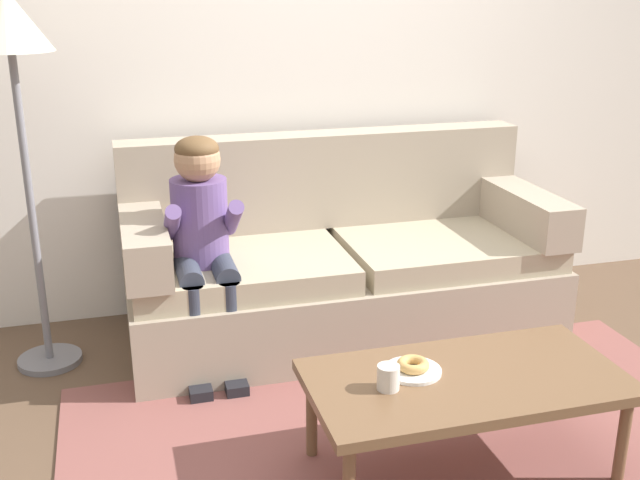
# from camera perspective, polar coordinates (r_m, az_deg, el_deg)

# --- Properties ---
(ground) EXTENTS (10.00, 10.00, 0.00)m
(ground) POSITION_cam_1_polar(r_m,az_deg,el_deg) (3.39, 5.62, -12.53)
(ground) COLOR brown
(wall_back) EXTENTS (8.00, 0.10, 2.80)m
(wall_back) POSITION_cam_1_polar(r_m,az_deg,el_deg) (4.25, -0.72, 13.92)
(wall_back) COLOR silver
(wall_back) RESTS_ON ground
(area_rug) EXTENTS (2.78, 1.61, 0.01)m
(area_rug) POSITION_cam_1_polar(r_m,az_deg,el_deg) (3.20, 7.28, -14.64)
(area_rug) COLOR brown
(area_rug) RESTS_ON ground
(couch) EXTENTS (2.16, 0.90, 1.00)m
(couch) POSITION_cam_1_polar(r_m,az_deg,el_deg) (3.97, 1.46, -1.98)
(couch) COLOR tan
(couch) RESTS_ON ground
(coffee_table) EXTENTS (1.15, 0.59, 0.40)m
(coffee_table) POSITION_cam_1_polar(r_m,az_deg,el_deg) (2.89, 10.76, -10.55)
(coffee_table) COLOR brown
(coffee_table) RESTS_ON ground
(person_child) EXTENTS (0.34, 0.58, 1.10)m
(person_child) POSITION_cam_1_polar(r_m,az_deg,el_deg) (3.53, -8.72, 0.58)
(person_child) COLOR #664C84
(person_child) RESTS_ON ground
(plate) EXTENTS (0.21, 0.21, 0.01)m
(plate) POSITION_cam_1_polar(r_m,az_deg,el_deg) (2.86, 6.91, -9.61)
(plate) COLOR white
(plate) RESTS_ON coffee_table
(donut) EXTENTS (0.13, 0.13, 0.04)m
(donut) POSITION_cam_1_polar(r_m,az_deg,el_deg) (2.85, 6.92, -9.17)
(donut) COLOR tan
(donut) RESTS_ON plate
(mug) EXTENTS (0.08, 0.08, 0.09)m
(mug) POSITION_cam_1_polar(r_m,az_deg,el_deg) (2.73, 5.10, -10.13)
(mug) COLOR silver
(mug) RESTS_ON coffee_table
(floor_lamp) EXTENTS (0.36, 0.36, 1.73)m
(floor_lamp) POSITION_cam_1_polar(r_m,az_deg,el_deg) (3.59, -21.91, 12.53)
(floor_lamp) COLOR slate
(floor_lamp) RESTS_ON ground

